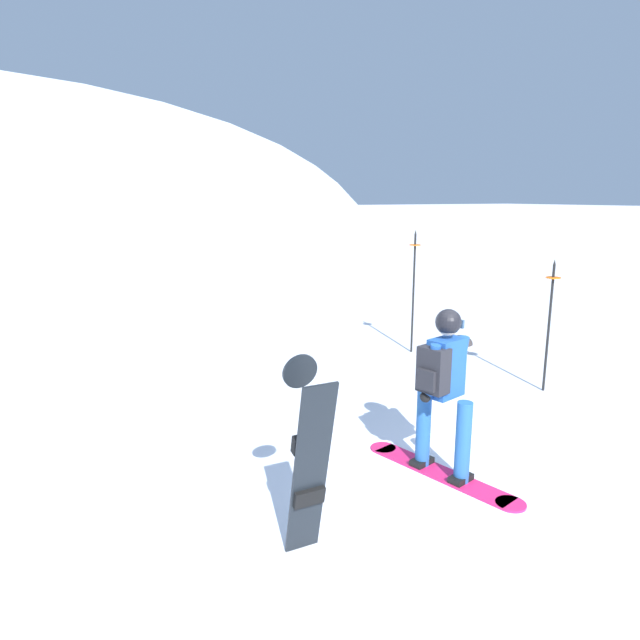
{
  "coord_description": "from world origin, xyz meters",
  "views": [
    {
      "loc": [
        -3.72,
        -3.51,
        2.77
      ],
      "look_at": [
        -0.1,
        3.58,
        1.0
      ],
      "focal_mm": 31.49,
      "sensor_mm": 36.0,
      "label": 1
    }
  ],
  "objects_px": {
    "piste_marker_far": "(550,317)",
    "rock_dark": "(460,344)",
    "spare_snowboard": "(309,460)",
    "snowboarder_main": "(443,389)",
    "piste_marker_near": "(414,284)"
  },
  "relations": [
    {
      "from": "spare_snowboard",
      "to": "piste_marker_near",
      "type": "height_order",
      "value": "piste_marker_near"
    },
    {
      "from": "piste_marker_near",
      "to": "rock_dark",
      "type": "relative_size",
      "value": 4.26
    },
    {
      "from": "piste_marker_far",
      "to": "snowboarder_main",
      "type": "bearing_deg",
      "value": -155.86
    },
    {
      "from": "snowboarder_main",
      "to": "rock_dark",
      "type": "bearing_deg",
      "value": 47.05
    },
    {
      "from": "rock_dark",
      "to": "spare_snowboard",
      "type": "bearing_deg",
      "value": -140.17
    },
    {
      "from": "piste_marker_near",
      "to": "rock_dark",
      "type": "distance_m",
      "value": 1.68
    },
    {
      "from": "snowboarder_main",
      "to": "piste_marker_near",
      "type": "relative_size",
      "value": 0.82
    },
    {
      "from": "piste_marker_far",
      "to": "rock_dark",
      "type": "bearing_deg",
      "value": 75.69
    },
    {
      "from": "spare_snowboard",
      "to": "rock_dark",
      "type": "bearing_deg",
      "value": 39.83
    },
    {
      "from": "rock_dark",
      "to": "snowboarder_main",
      "type": "bearing_deg",
      "value": -132.95
    },
    {
      "from": "spare_snowboard",
      "to": "rock_dark",
      "type": "height_order",
      "value": "spare_snowboard"
    },
    {
      "from": "snowboarder_main",
      "to": "piste_marker_far",
      "type": "distance_m",
      "value": 3.27
    },
    {
      "from": "spare_snowboard",
      "to": "piste_marker_near",
      "type": "distance_m",
      "value": 6.18
    },
    {
      "from": "spare_snowboard",
      "to": "piste_marker_far",
      "type": "xyz_separation_m",
      "value": [
        4.72,
        1.92,
        0.27
      ]
    },
    {
      "from": "snowboarder_main",
      "to": "piste_marker_far",
      "type": "height_order",
      "value": "piste_marker_far"
    }
  ]
}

